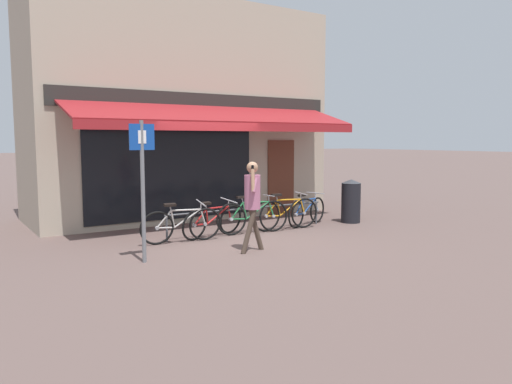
% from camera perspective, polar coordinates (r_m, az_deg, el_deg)
% --- Properties ---
extents(ground_plane, '(160.00, 160.00, 0.00)m').
position_cam_1_polar(ground_plane, '(10.53, -2.56, -5.59)').
color(ground_plane, brown).
extents(shop_front, '(8.05, 4.59, 5.75)m').
position_cam_1_polar(shop_front, '(14.25, -8.72, 8.96)').
color(shop_front, tan).
rests_on(shop_front, ground_plane).
extents(bike_rack_rail, '(4.13, 0.04, 0.57)m').
position_cam_1_polar(bike_rack_rail, '(11.43, -0.84, -2.20)').
color(bike_rack_rail, '#47494F').
rests_on(bike_rack_rail, ground_plane).
extents(bicycle_silver, '(1.75, 0.55, 0.87)m').
position_cam_1_polar(bicycle_silver, '(10.35, -8.52, -3.73)').
color(bicycle_silver, black).
rests_on(bicycle_silver, ground_plane).
extents(bicycle_red, '(1.72, 0.59, 0.83)m').
position_cam_1_polar(bicycle_red, '(10.89, -4.93, -3.31)').
color(bicycle_red, black).
rests_on(bicycle_red, ground_plane).
extents(bicycle_green, '(1.77, 0.52, 0.87)m').
position_cam_1_polar(bicycle_green, '(11.27, -0.39, -2.81)').
color(bicycle_green, black).
rests_on(bicycle_green, ground_plane).
extents(bicycle_orange, '(1.77, 0.52, 0.87)m').
position_cam_1_polar(bicycle_orange, '(11.73, 3.39, -2.46)').
color(bicycle_orange, black).
rests_on(bicycle_orange, ground_plane).
extents(bicycle_blue, '(1.57, 0.66, 0.80)m').
position_cam_1_polar(bicycle_blue, '(12.37, 5.84, -2.19)').
color(bicycle_blue, black).
rests_on(bicycle_blue, ground_plane).
extents(pedestrian_adult, '(0.59, 0.47, 1.72)m').
position_cam_1_polar(pedestrian_adult, '(9.35, -0.41, -0.41)').
color(pedestrian_adult, '#47382D').
rests_on(pedestrian_adult, ground_plane).
extents(litter_bin, '(0.50, 0.50, 1.11)m').
position_cam_1_polar(litter_bin, '(12.97, 10.79, -1.01)').
color(litter_bin, black).
rests_on(litter_bin, ground_plane).
extents(parking_sign, '(0.44, 0.07, 2.44)m').
position_cam_1_polar(parking_sign, '(8.69, -12.83, 1.75)').
color(parking_sign, slate).
rests_on(parking_sign, ground_plane).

